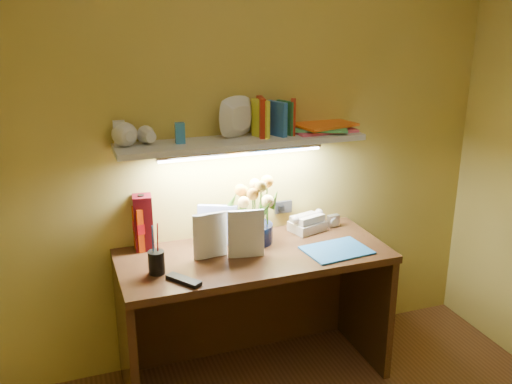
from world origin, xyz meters
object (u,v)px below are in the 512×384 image
Objects in this scene: desk at (254,316)px; telephone at (307,221)px; flower_bouquet at (254,211)px; whisky_bottle at (143,223)px; desk_clock at (333,221)px.

telephone reaches higher than desk.
desk is at bearing -109.21° from flower_bouquet.
flower_bouquet is (0.05, 0.14, 0.55)m from desk.
desk is at bearing -24.09° from whisky_bottle.
telephone is 0.92m from whisky_bottle.
telephone is (0.38, 0.18, 0.43)m from desk.
desk is 0.61m from telephone.
desk is at bearing -171.00° from telephone.
telephone is at bearing -3.30° from whisky_bottle.
desk is 0.78m from whisky_bottle.
desk_clock is at bearing -14.70° from telephone.
desk_clock is 0.23× the size of whisky_bottle.
flower_bouquet is 0.36m from telephone.
flower_bouquet reaches higher than desk.
desk_clock is at bearing 5.98° from flower_bouquet.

